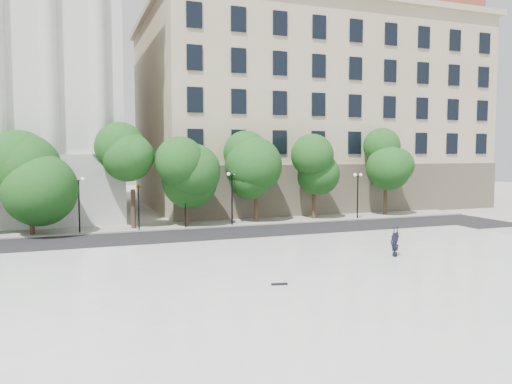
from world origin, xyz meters
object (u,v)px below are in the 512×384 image
traffic_light_east (185,184)px  skateboard (279,284)px  person_lying (395,253)px  traffic_light_west (138,185)px

traffic_light_east → skateboard: bearing=-90.8°
person_lying → skateboard: bearing=-168.5°
traffic_light_east → traffic_light_west: bearing=-180.0°
traffic_light_east → person_lying: 18.69m
traffic_light_west → skateboard: traffic_light_west is taller
traffic_light_west → person_lying: 20.52m
traffic_light_west → traffic_light_east: 3.68m
traffic_light_west → skateboard: bearing=-80.3°
traffic_light_west → traffic_light_east: bearing=0.0°
traffic_light_west → person_lying: size_ratio=2.56×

